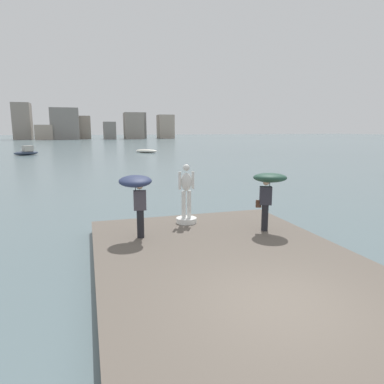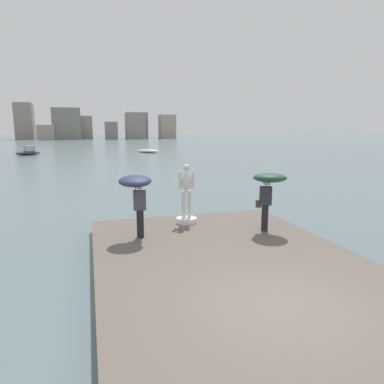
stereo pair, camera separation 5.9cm
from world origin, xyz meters
TOP-DOWN VIEW (x-y plane):
  - ground_plane at (0.00, 40.00)m, footprint 400.00×400.00m
  - pier at (0.00, 2.15)m, footprint 6.84×10.31m
  - statue_white_figure at (-0.15, 6.18)m, footprint 0.74×0.74m
  - onlooker_left at (-2.06, 4.98)m, footprint 1.12×1.14m
  - onlooker_right at (2.16, 4.49)m, footprint 1.41×1.42m
  - boat_near at (5.62, 49.73)m, footprint 3.84×3.64m
  - boat_far at (-11.89, 49.85)m, footprint 3.70×2.96m
  - distant_skyline at (-0.94, 133.28)m, footprint 59.11×13.34m

SIDE VIEW (x-z plane):
  - ground_plane at x=0.00m, z-range 0.00..0.00m
  - pier at x=0.00m, z-range 0.00..0.40m
  - boat_near at x=5.62m, z-range 0.00..0.57m
  - boat_far at x=-11.89m, z-range -0.20..1.15m
  - statue_white_figure at x=-0.15m, z-range 0.12..2.23m
  - onlooker_left at x=-2.06m, z-range 0.96..2.93m
  - onlooker_right at x=2.16m, z-range 0.99..2.95m
  - distant_skyline at x=-0.94m, z-range -1.52..11.51m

